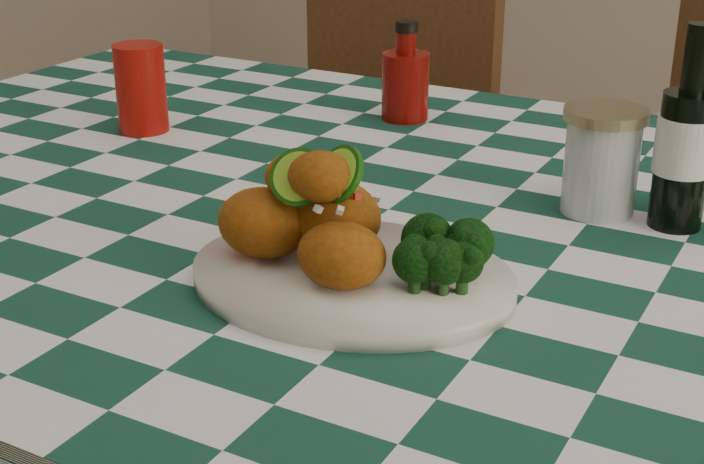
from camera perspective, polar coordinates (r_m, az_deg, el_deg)
The scene contains 9 objects.
plate at distance 0.90m, azimuth 0.00°, elevation -2.68°, with size 0.30×0.24×0.02m, color silver, non-canonical shape.
fried_chicken_pile at distance 0.89m, azimuth -1.46°, elevation 1.35°, with size 0.17×0.12×0.11m, color #8E4D0D, non-canonical shape.
broccoli_side at distance 0.87m, azimuth 5.37°, elevation -1.41°, with size 0.07×0.07×0.05m, color black, non-canonical shape.
red_tumbler at distance 1.38m, azimuth -12.18°, elevation 8.18°, with size 0.07×0.07×0.12m, color #9C0E08.
ketchup_bottle at distance 1.40m, azimuth 3.14°, elevation 9.34°, with size 0.07×0.07×0.14m, color #6C0905, non-canonical shape.
mason_jar at distance 1.09m, azimuth 14.30°, elevation 4.02°, with size 0.09×0.09×0.12m, color #B2BCBA, non-canonical shape.
beer_bottle at distance 1.06m, azimuth 18.91°, elevation 5.71°, with size 0.06×0.06×0.21m, color black, non-canonical shape.
wooden_chair_left at distance 1.98m, azimuth -0.34°, elevation 2.38°, with size 0.45×0.47×0.98m, color #472814, non-canonical shape.
wooden_chair_right at distance 1.80m, azimuth 19.21°, elevation -2.51°, with size 0.41×0.43×0.90m, color #472814, non-canonical shape.
Camera 1 is at (0.45, -0.90, 1.19)m, focal length 50.00 mm.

